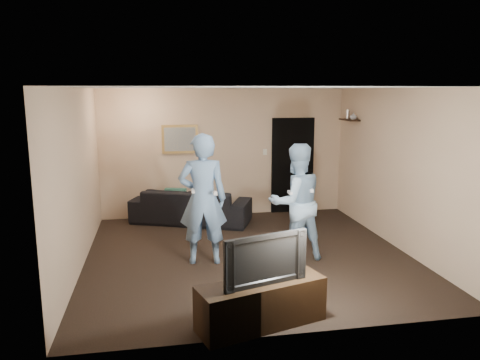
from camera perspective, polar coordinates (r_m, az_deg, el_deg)
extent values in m
plane|color=black|center=(7.51, 0.96, -9.06)|extent=(5.00, 5.00, 0.00)
cube|color=silver|center=(7.06, 1.03, 11.20)|extent=(5.00, 5.00, 0.04)
cube|color=tan|center=(9.60, -1.93, 3.34)|extent=(5.00, 0.04, 2.60)
cube|color=tan|center=(4.80, 6.85, -4.44)|extent=(5.00, 0.04, 2.60)
cube|color=tan|center=(7.12, -19.14, 0.08)|extent=(0.04, 5.00, 2.60)
cube|color=tan|center=(8.03, 18.77, 1.27)|extent=(0.04, 5.00, 2.60)
imported|color=black|center=(9.25, -5.97, -3.11)|extent=(2.45, 1.68, 0.67)
cube|color=#1B5146|center=(9.20, -7.85, -2.29)|extent=(0.43, 0.24, 0.41)
cube|color=olive|center=(9.46, -7.34, 4.97)|extent=(0.72, 0.05, 0.57)
cube|color=slate|center=(9.43, -7.33, 4.95)|extent=(0.62, 0.01, 0.47)
cube|color=black|center=(9.93, 6.42, 1.78)|extent=(0.90, 0.06, 2.00)
cube|color=silver|center=(9.74, 3.06, 3.43)|extent=(0.08, 0.02, 0.12)
cube|color=black|center=(9.52, 13.19, 7.17)|extent=(0.20, 0.60, 0.03)
imported|color=#9D9DA1|center=(9.34, 13.66, 7.59)|extent=(0.16, 0.16, 0.13)
cylinder|color=silver|center=(9.60, 12.98, 7.83)|extent=(0.06, 0.06, 0.18)
cube|color=black|center=(5.33, 2.60, -14.83)|extent=(1.51, 0.85, 0.51)
imported|color=black|center=(5.12, 2.66, -9.38)|extent=(0.98, 0.41, 0.57)
imported|color=#6C91BC|center=(6.93, -4.56, -2.34)|extent=(0.75, 0.53, 1.96)
cube|color=white|center=(6.67, -5.76, -1.34)|extent=(0.04, 0.14, 0.04)
cube|color=white|center=(6.71, -3.03, -1.61)|extent=(0.05, 0.09, 0.05)
imported|color=#94B8D8|center=(7.13, 6.82, -2.71)|extent=(0.97, 0.82, 1.79)
cube|color=white|center=(6.83, 6.11, -1.53)|extent=(0.04, 0.14, 0.04)
cube|color=white|center=(6.92, 8.66, -1.25)|extent=(0.05, 0.09, 0.05)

